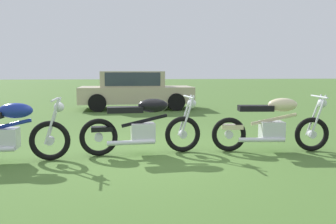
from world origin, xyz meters
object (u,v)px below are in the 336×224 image
at_px(motorcycle_black, 143,126).
at_px(car_beige, 134,88).
at_px(motorcycle_blue, 5,132).
at_px(motorcycle_cream, 272,125).

height_order(motorcycle_black, car_beige, car_beige).
bearing_deg(car_beige, motorcycle_blue, -106.77).
height_order(motorcycle_blue, motorcycle_black, same).
bearing_deg(motorcycle_blue, motorcycle_cream, 0.56).
bearing_deg(motorcycle_cream, car_beige, 112.79).
bearing_deg(car_beige, motorcycle_cream, -73.97).
relative_size(motorcycle_blue, motorcycle_cream, 0.97).
xyz_separation_m(motorcycle_blue, car_beige, (2.29, 7.68, 0.32)).
distance_m(motorcycle_black, motorcycle_cream, 2.29).
xyz_separation_m(motorcycle_blue, motorcycle_black, (2.18, 0.27, 0.01)).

